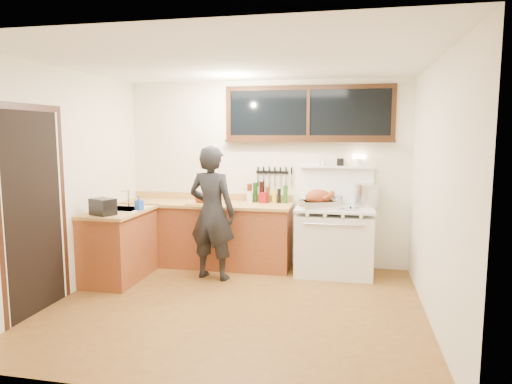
% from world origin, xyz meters
% --- Properties ---
extents(ground_plane, '(4.00, 3.50, 0.02)m').
position_xyz_m(ground_plane, '(0.00, 0.00, -0.01)').
color(ground_plane, brown).
extents(room_shell, '(4.10, 3.60, 2.65)m').
position_xyz_m(room_shell, '(0.00, 0.00, 1.65)').
color(room_shell, '#EFE7CF').
rests_on(room_shell, ground).
extents(counter_back, '(2.44, 0.64, 1.00)m').
position_xyz_m(counter_back, '(-0.80, 1.45, 0.45)').
color(counter_back, brown).
rests_on(counter_back, ground).
extents(counter_left, '(0.64, 1.09, 0.90)m').
position_xyz_m(counter_left, '(-1.70, 0.62, 0.45)').
color(counter_left, brown).
rests_on(counter_left, ground).
extents(sink_unit, '(0.50, 0.45, 0.37)m').
position_xyz_m(sink_unit, '(-1.68, 0.70, 0.85)').
color(sink_unit, white).
rests_on(sink_unit, counter_left).
extents(vintage_stove, '(1.02, 0.74, 1.59)m').
position_xyz_m(vintage_stove, '(1.00, 1.41, 0.47)').
color(vintage_stove, white).
rests_on(vintage_stove, ground).
extents(back_window, '(2.32, 0.13, 0.77)m').
position_xyz_m(back_window, '(0.60, 1.72, 2.06)').
color(back_window, black).
rests_on(back_window, room_shell).
extents(left_doorway, '(0.02, 1.04, 2.17)m').
position_xyz_m(left_doorway, '(-1.99, -0.55, 1.09)').
color(left_doorway, black).
rests_on(left_doorway, ground).
extents(knife_strip, '(0.52, 0.03, 0.28)m').
position_xyz_m(knife_strip, '(0.12, 1.73, 1.31)').
color(knife_strip, black).
rests_on(knife_strip, room_shell).
extents(man, '(0.69, 0.52, 1.72)m').
position_xyz_m(man, '(-0.53, 0.89, 0.86)').
color(man, black).
rests_on(man, ground).
extents(soap_bottle, '(0.11, 0.11, 0.19)m').
position_xyz_m(soap_bottle, '(-1.43, 0.67, 0.99)').
color(soap_bottle, blue).
rests_on(soap_bottle, counter_left).
extents(toaster, '(0.34, 0.30, 0.20)m').
position_xyz_m(toaster, '(-1.70, 0.27, 1.00)').
color(toaster, black).
rests_on(toaster, counter_left).
extents(cutting_board, '(0.45, 0.35, 0.14)m').
position_xyz_m(cutting_board, '(-0.80, 1.33, 0.95)').
color(cutting_board, tan).
rests_on(cutting_board, counter_back).
extents(roast_turkey, '(0.52, 0.45, 0.25)m').
position_xyz_m(roast_turkey, '(0.79, 1.29, 1.00)').
color(roast_turkey, silver).
rests_on(roast_turkey, vintage_stove).
extents(stockpot, '(0.34, 0.34, 0.30)m').
position_xyz_m(stockpot, '(1.41, 1.57, 1.05)').
color(stockpot, silver).
rests_on(stockpot, vintage_stove).
extents(saucepan, '(0.21, 0.31, 0.13)m').
position_xyz_m(saucepan, '(1.01, 1.57, 0.97)').
color(saucepan, silver).
rests_on(saucepan, vintage_stove).
extents(pot_lid, '(0.28, 0.28, 0.04)m').
position_xyz_m(pot_lid, '(1.20, 1.27, 0.91)').
color(pot_lid, silver).
rests_on(pot_lid, vintage_stove).
extents(coffee_tin, '(0.12, 0.10, 0.15)m').
position_xyz_m(coffee_tin, '(0.01, 1.58, 0.97)').
color(coffee_tin, maroon).
rests_on(coffee_tin, counter_back).
extents(pitcher, '(0.09, 0.09, 0.16)m').
position_xyz_m(pitcher, '(-0.19, 1.58, 0.98)').
color(pitcher, white).
rests_on(pitcher, counter_back).
extents(bottle_cluster, '(0.58, 0.07, 0.30)m').
position_xyz_m(bottle_cluster, '(0.02, 1.63, 1.03)').
color(bottle_cluster, black).
rests_on(bottle_cluster, counter_back).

